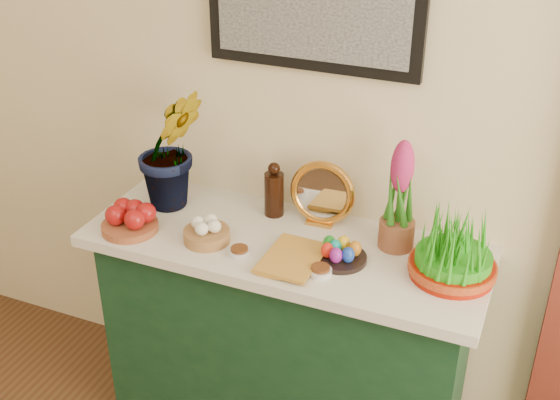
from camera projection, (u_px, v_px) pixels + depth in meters
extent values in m
cube|color=beige|center=(334.00, 93.00, 2.38)|extent=(4.00, 0.04, 2.70)
cube|color=#153A20|center=(285.00, 344.00, 2.65)|extent=(1.30, 0.45, 0.85)
cube|color=silver|center=(286.00, 244.00, 2.44)|extent=(1.40, 0.55, 0.04)
imported|color=#276E18|center=(170.00, 130.00, 2.50)|extent=(0.40, 0.40, 0.61)
cylinder|color=brown|center=(130.00, 227.00, 2.47)|extent=(0.21, 0.21, 0.03)
cylinder|color=#A57442|center=(207.00, 236.00, 2.41)|extent=(0.19, 0.19, 0.04)
cylinder|color=black|center=(274.00, 194.00, 2.54)|extent=(0.07, 0.07, 0.16)
sphere|color=black|center=(274.00, 168.00, 2.49)|extent=(0.05, 0.05, 0.05)
cube|color=gold|center=(320.00, 222.00, 2.51)|extent=(0.10, 0.05, 0.01)
torus|color=gold|center=(322.00, 193.00, 2.47)|extent=(0.24, 0.06, 0.24)
cylinder|color=silver|center=(322.00, 194.00, 2.47)|extent=(0.18, 0.03, 0.18)
imported|color=#C58A2F|center=(267.00, 252.00, 2.33)|extent=(0.17, 0.25, 0.03)
cylinder|color=silver|center=(239.00, 252.00, 2.33)|extent=(0.07, 0.07, 0.02)
cylinder|color=#592D14|center=(239.00, 249.00, 2.33)|extent=(0.06, 0.06, 0.01)
cylinder|color=silver|center=(320.00, 272.00, 2.23)|extent=(0.08, 0.08, 0.02)
cylinder|color=#592D14|center=(320.00, 268.00, 2.23)|extent=(0.06, 0.06, 0.01)
cylinder|color=black|center=(340.00, 258.00, 2.31)|extent=(0.22, 0.22, 0.02)
ellipsoid|color=red|center=(327.00, 250.00, 2.28)|extent=(0.04, 0.04, 0.06)
ellipsoid|color=#193EB1|center=(348.00, 255.00, 2.26)|extent=(0.04, 0.04, 0.06)
ellipsoid|color=yellow|center=(344.00, 243.00, 2.32)|extent=(0.04, 0.04, 0.06)
ellipsoid|color=#177F1D|center=(329.00, 243.00, 2.32)|extent=(0.04, 0.04, 0.06)
ellipsoid|color=#C37016|center=(355.00, 249.00, 2.29)|extent=(0.04, 0.04, 0.06)
ellipsoid|color=#881A91|center=(336.00, 255.00, 2.25)|extent=(0.04, 0.04, 0.06)
ellipsoid|color=#0DA098|center=(335.00, 247.00, 2.30)|extent=(0.04, 0.04, 0.06)
cylinder|color=brown|center=(396.00, 234.00, 2.36)|extent=(0.12, 0.12, 0.10)
ellipsoid|color=#CB2878|center=(403.00, 167.00, 2.24)|extent=(0.08, 0.08, 0.19)
cylinder|color=#961404|center=(452.00, 269.00, 2.22)|extent=(0.27, 0.27, 0.05)
cylinder|color=maroon|center=(452.00, 267.00, 2.22)|extent=(0.28, 0.28, 0.03)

